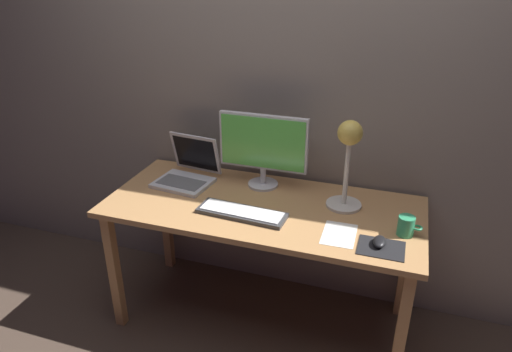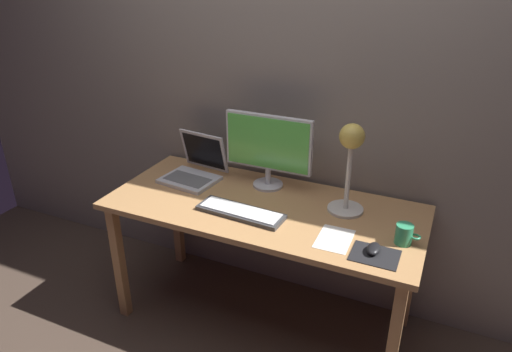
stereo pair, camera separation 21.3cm
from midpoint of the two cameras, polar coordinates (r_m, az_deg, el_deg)
name	(u,v)px [view 1 (the left image)]	position (r m, az deg, el deg)	size (l,w,h in m)	color
ground_plane	(262,317)	(2.80, -1.55, -16.97)	(4.80, 4.80, 0.00)	#47382D
back_wall	(286,78)	(2.52, 1.25, 11.94)	(4.80, 0.06, 2.60)	gray
desk	(263,218)	(2.40, -1.73, -5.24)	(1.60, 0.70, 0.74)	tan
monitor	(263,146)	(2.46, -1.59, 3.65)	(0.48, 0.16, 0.41)	silver
keyboard_main	(242,213)	(2.27, -4.44, -4.57)	(0.45, 0.17, 0.03)	#38383A
laptop	(189,169)	(2.64, -10.52, 0.85)	(0.33, 0.33, 0.25)	silver
desk_lamp	(348,151)	(2.25, 8.63, 3.03)	(0.18, 0.18, 0.45)	beige
mousepad	(381,248)	(2.07, 12.26, -8.70)	(0.20, 0.16, 0.00)	black
mouse	(380,242)	(2.08, 12.08, -7.95)	(0.06, 0.10, 0.03)	black
coffee_mug	(406,226)	(2.17, 15.31, -6.01)	(0.11, 0.07, 0.09)	#339966
paper_sheet_near_mouse	(339,234)	(2.14, 7.35, -7.17)	(0.15, 0.21, 0.00)	white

